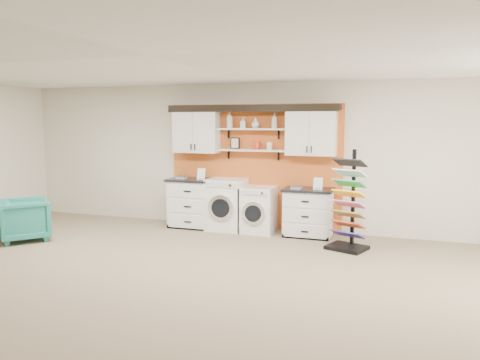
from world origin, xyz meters
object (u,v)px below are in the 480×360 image
(base_cabinet_left, at_px, (194,203))
(washer, at_px, (227,204))
(armchair, at_px, (25,219))
(sample_rack, at_px, (348,218))
(base_cabinet_right, at_px, (308,212))
(dryer, at_px, (258,209))

(base_cabinet_left, height_order, washer, washer)
(armchair, bearing_deg, sample_rack, -125.87)
(base_cabinet_left, xyz_separation_m, base_cabinet_right, (2.26, 0.00, -0.04))
(base_cabinet_right, height_order, washer, washer)
(dryer, distance_m, armchair, 4.17)
(sample_rack, bearing_deg, armchair, -146.57)
(base_cabinet_left, relative_size, washer, 1.00)
(base_cabinet_left, distance_m, armchair, 3.05)
(base_cabinet_left, bearing_deg, dryer, -0.15)
(sample_rack, xyz_separation_m, armchair, (-5.44, -1.22, -0.16))
(washer, relative_size, dryer, 1.15)
(base_cabinet_left, xyz_separation_m, sample_rack, (3.04, -0.67, 0.04))
(base_cabinet_right, relative_size, dryer, 1.03)
(washer, relative_size, sample_rack, 0.60)
(washer, bearing_deg, base_cabinet_right, 0.12)
(washer, bearing_deg, sample_rack, -15.79)
(armchair, bearing_deg, dryer, -111.64)
(base_cabinet_left, relative_size, dryer, 1.14)
(base_cabinet_right, xyz_separation_m, washer, (-1.57, -0.00, 0.06))
(dryer, xyz_separation_m, sample_rack, (1.72, -0.66, 0.09))
(dryer, bearing_deg, armchair, -153.14)
(base_cabinet_right, bearing_deg, washer, -179.88)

